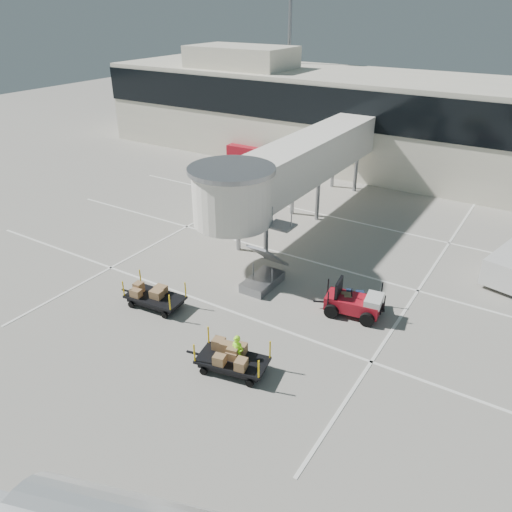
% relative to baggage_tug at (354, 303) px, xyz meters
% --- Properties ---
extents(ground, '(140.00, 140.00, 0.00)m').
position_rel_baggage_tug_xyz_m(ground, '(-3.91, -5.05, -0.64)').
color(ground, '#9F9B8E').
rests_on(ground, ground).
extents(lane_markings, '(40.00, 30.00, 0.02)m').
position_rel_baggage_tug_xyz_m(lane_markings, '(-4.58, 4.28, -0.63)').
color(lane_markings, white).
rests_on(lane_markings, ground).
extents(terminal, '(64.00, 12.11, 15.20)m').
position_rel_baggage_tug_xyz_m(terminal, '(-4.26, 24.89, 3.46)').
color(terminal, beige).
rests_on(terminal, ground).
extents(jet_bridge, '(5.70, 20.40, 6.03)m').
position_rel_baggage_tug_xyz_m(jet_bridge, '(-7.88, 7.21, 3.64)').
color(jet_bridge, white).
rests_on(jet_bridge, ground).
extents(baggage_tug, '(2.87, 2.06, 1.77)m').
position_rel_baggage_tug_xyz_m(baggage_tug, '(0.00, 0.00, 0.00)').
color(baggage_tug, maroon).
rests_on(baggage_tug, ground).
extents(suitcase_cart, '(3.47, 2.47, 1.36)m').
position_rel_baggage_tug_xyz_m(suitcase_cart, '(-0.08, 0.34, -0.16)').
color(suitcase_cart, black).
rests_on(suitcase_cart, ground).
extents(box_cart_near, '(3.75, 2.03, 1.44)m').
position_rel_baggage_tug_xyz_m(box_cart_near, '(-2.70, -6.67, -0.09)').
color(box_cart_near, black).
rests_on(box_cart_near, ground).
extents(box_cart_far, '(3.73, 1.75, 1.44)m').
position_rel_baggage_tug_xyz_m(box_cart_far, '(-8.76, -4.67, -0.12)').
color(box_cart_far, black).
rests_on(box_cart_far, ground).
extents(ground_worker, '(0.62, 0.43, 1.66)m').
position_rel_baggage_tug_xyz_m(ground_worker, '(-2.60, -6.51, 0.19)').
color(ground_worker, '#95FF1A').
rests_on(ground_worker, ground).
extents(belt_loader, '(4.53, 1.95, 2.15)m').
position_rel_baggage_tug_xyz_m(belt_loader, '(-18.38, 18.95, 0.18)').
color(belt_loader, maroon).
rests_on(belt_loader, ground).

